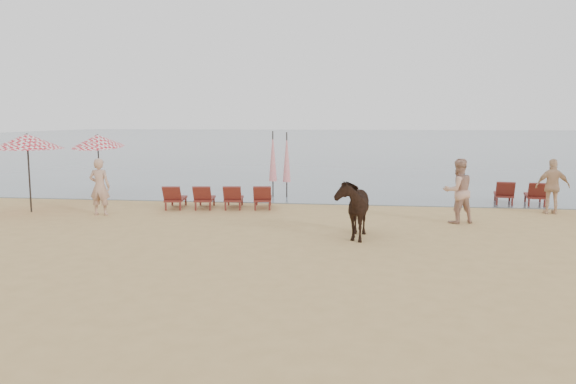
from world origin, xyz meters
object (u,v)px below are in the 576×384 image
umbrella_open_left_b (98,141)px  beachgoer_right_a (458,191)px  lounger_cluster_left (219,197)px  umbrella_closed_right (273,157)px  umbrella_closed_left (287,158)px  lounger_cluster_right (520,194)px  cow (352,207)px  umbrella_open_left_a (27,141)px  beachgoer_left (100,187)px  beachgoer_right_b (553,186)px

umbrella_open_left_b → beachgoer_right_a: size_ratio=1.34×
lounger_cluster_left → umbrella_open_left_b: (-5.51, 2.32, 1.84)m
umbrella_closed_right → beachgoer_right_a: 8.01m
umbrella_open_left_b → umbrella_closed_left: (7.46, 0.76, -0.65)m
lounger_cluster_right → beachgoer_right_a: (-2.79, -3.88, 0.55)m
lounger_cluster_left → cow: (4.69, -4.12, 0.39)m
cow → lounger_cluster_left: bearing=139.3°
umbrella_open_left_a → cow: bearing=-1.6°
beachgoer_left → cow: bearing=161.6°
lounger_cluster_left → beachgoer_right_a: bearing=-20.2°
lounger_cluster_right → umbrella_open_left_b: (-16.07, 0.04, 1.82)m
beachgoer_left → beachgoer_right_b: beachgoer_left is taller
lounger_cluster_left → umbrella_closed_right: bearing=58.1°
lounger_cluster_right → cow: cow is taller
beachgoer_left → umbrella_closed_left: bearing=-140.7°
umbrella_open_left_a → umbrella_closed_right: (7.43, 4.72, -0.75)m
beachgoer_left → beachgoer_right_b: bearing=-173.4°
umbrella_open_left_a → beachgoer_left: size_ratio=1.42×
umbrella_open_left_b → cow: 12.15m
beachgoer_right_b → umbrella_open_left_b: bearing=-5.1°
cow → beachgoer_left: beachgoer_left is taller
umbrella_open_left_a → umbrella_closed_left: 9.26m
beachgoer_left → beachgoer_right_b: size_ratio=1.02×
umbrella_closed_left → cow: umbrella_closed_left is taller
lounger_cluster_right → beachgoer_left: 14.61m
umbrella_open_left_b → beachgoer_right_b: size_ratio=1.43×
beachgoer_right_a → beachgoer_left: bearing=-20.5°
umbrella_open_left_a → beachgoer_right_b: (17.16, 2.03, -1.45)m
umbrella_open_left_b → umbrella_closed_left: same height
umbrella_closed_left → beachgoer_right_a: size_ratio=1.34×
lounger_cluster_right → umbrella_closed_right: bearing=-176.4°
umbrella_open_left_a → cow: size_ratio=1.39×
umbrella_open_left_b → umbrella_closed_right: umbrella_closed_right is taller
lounger_cluster_left → umbrella_open_left_a: size_ratio=1.46×
beachgoer_right_b → beachgoer_left: bearing=9.9°
umbrella_closed_right → beachgoer_left: 6.96m
lounger_cluster_left → beachgoer_right_a: 7.95m
beachgoer_right_a → umbrella_open_left_b: bearing=-37.6°
umbrella_closed_left → cow: (2.74, -7.20, -0.79)m
cow → beachgoer_left: size_ratio=1.02×
umbrella_closed_right → beachgoer_right_a: bearing=-36.9°
lounger_cluster_right → beachgoer_right_b: (0.55, -1.77, 0.49)m
lounger_cluster_left → beachgoer_right_b: beachgoer_right_b is taller
lounger_cluster_left → beachgoer_right_b: (11.10, 0.51, 0.50)m
cow → beachgoer_left: (-8.18, 2.39, 0.13)m
umbrella_open_left_a → beachgoer_right_b: 17.34m
lounger_cluster_left → umbrella_closed_left: umbrella_closed_left is taller
umbrella_closed_right → beachgoer_right_b: size_ratio=1.44×
lounger_cluster_left → cow: 6.26m
lounger_cluster_right → beachgoer_left: beachgoer_left is taller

